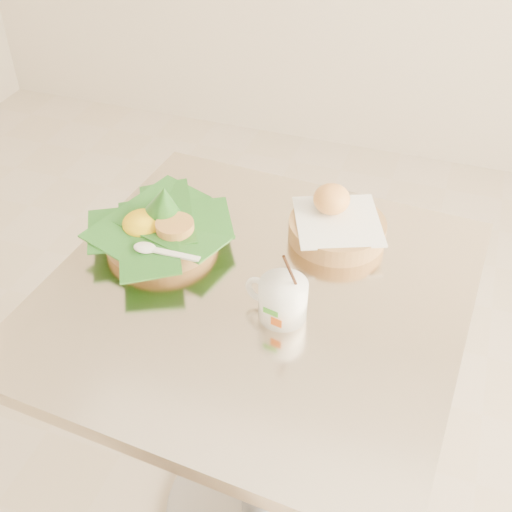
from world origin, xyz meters
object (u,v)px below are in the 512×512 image
(cafe_table, at_px, (256,373))
(bread_basket, at_px, (336,224))
(coffee_mug, at_px, (282,298))
(rice_basket, at_px, (160,225))

(cafe_table, relative_size, bread_basket, 3.72)
(cafe_table, bearing_deg, coffee_mug, -37.56)
(rice_basket, bearing_deg, cafe_table, -18.09)
(cafe_table, bearing_deg, rice_basket, 161.91)
(cafe_table, xyz_separation_m, bread_basket, (0.09, 0.19, 0.25))
(rice_basket, distance_m, coffee_mug, 0.29)
(bread_basket, relative_size, coffee_mug, 1.47)
(cafe_table, height_order, coffee_mug, coffee_mug)
(coffee_mug, bearing_deg, cafe_table, 142.44)
(cafe_table, relative_size, rice_basket, 2.87)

